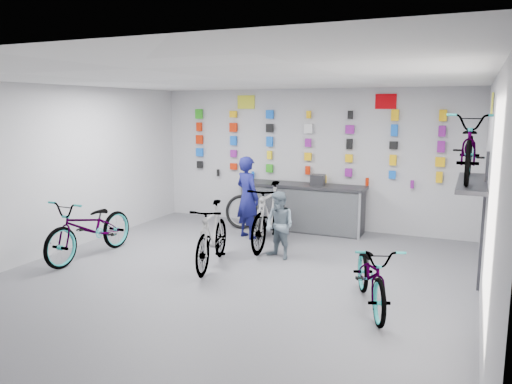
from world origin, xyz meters
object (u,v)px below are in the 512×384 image
at_px(bike_left, 90,228).
at_px(clerk, 247,197).
at_px(counter, 301,208).
at_px(customer, 279,225).
at_px(bike_center, 212,235).
at_px(bike_right, 372,274).
at_px(bike_service, 270,215).

xyz_separation_m(bike_left, clerk, (1.93, 2.35, 0.29)).
height_order(counter, customer, customer).
height_order(bike_left, clerk, clerk).
relative_size(bike_left, bike_center, 1.16).
height_order(bike_right, customer, customer).
xyz_separation_m(bike_service, clerk, (-0.66, 0.45, 0.22)).
height_order(bike_service, clerk, clerk).
distance_m(counter, bike_service, 1.48).
xyz_separation_m(bike_center, bike_service, (0.41, 1.49, 0.07)).
distance_m(bike_left, bike_service, 3.21).
bearing_deg(bike_right, bike_service, 115.43).
bearing_deg(clerk, bike_service, 173.33).
distance_m(bike_right, customer, 2.45).
height_order(bike_right, bike_service, bike_service).
distance_m(counter, bike_left, 4.33).
xyz_separation_m(bike_left, bike_service, (2.59, 1.90, 0.06)).
distance_m(counter, customer, 2.10).
xyz_separation_m(bike_service, customer, (0.44, -0.61, -0.02)).
relative_size(counter, bike_center, 1.52).
bearing_deg(bike_service, counter, 80.48).
xyz_separation_m(clerk, customer, (1.10, -1.06, -0.24)).
distance_m(bike_service, customer, 0.75).
xyz_separation_m(counter, bike_service, (-0.14, -1.47, 0.12)).
bearing_deg(bike_left, customer, 23.65).
distance_m(bike_center, clerk, 1.98).
height_order(counter, bike_right, counter).
distance_m(clerk, customer, 1.55).
bearing_deg(clerk, bike_center, 124.90).
height_order(bike_center, bike_right, bike_center).
distance_m(counter, bike_right, 4.24).
relative_size(bike_left, bike_right, 1.18).
relative_size(counter, customer, 2.29).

